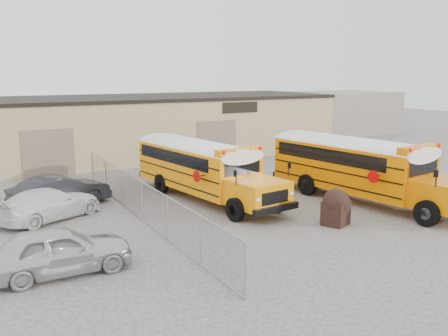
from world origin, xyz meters
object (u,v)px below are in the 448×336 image
school_bus_left (144,150)px  car_white (49,204)px  car_silver (59,250)px  car_dark (60,191)px  tarp_bundle (336,206)px  school_bus_right (270,148)px

school_bus_left → car_white: school_bus_left is taller
car_silver → car_dark: 8.69m
car_white → tarp_bundle: bearing=-148.2°
car_white → car_dark: 2.09m
car_white → school_bus_left: bearing=-72.6°
school_bus_right → car_white: school_bus_right is taller
tarp_bundle → car_white: (-10.82, 6.78, -0.11)m
car_silver → car_white: size_ratio=0.96×
tarp_bundle → car_dark: 13.23m
school_bus_left → car_silver: 15.18m
car_dark → car_white: bearing=139.9°
school_bus_right → tarp_bundle: 9.94m
school_bus_left → car_dark: (-5.98, -4.57, -0.98)m
tarp_bundle → car_dark: (-9.98, 8.69, -0.02)m
school_bus_left → car_silver: bearing=-120.1°
school_bus_right → tarp_bundle: size_ratio=7.22×
school_bus_left → car_silver: (-7.60, -13.11, -0.97)m
school_bus_left → tarp_bundle: school_bus_left is taller
school_bus_right → tarp_bundle: (-2.81, -9.47, -1.08)m
school_bus_left → school_bus_right: size_ratio=0.93×
tarp_bundle → car_silver: (-11.61, 0.15, -0.01)m
school_bus_right → car_white: bearing=-168.8°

